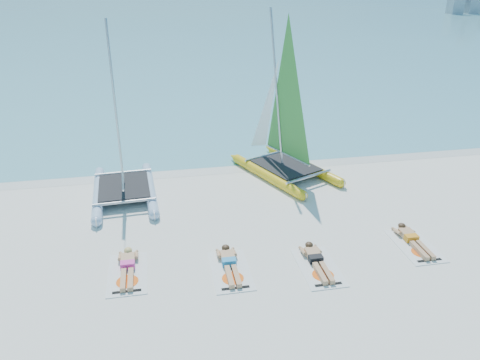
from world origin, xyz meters
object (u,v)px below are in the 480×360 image
object	(u,v)px
sunbather_c	(316,260)
towel_b	(231,271)
sunbather_a	(128,266)
sunbather_d	(412,239)
towel_d	(415,246)
sunbather_b	(229,263)
towel_a	(128,274)
catamaran_yellow	(280,123)
catamaran_blue	(119,147)
towel_c	(318,267)

from	to	relation	value
sunbather_c	towel_b	bearing A→B (deg)	177.73
sunbather_a	sunbather_c	world-z (taller)	same
sunbather_d	sunbather_c	bearing A→B (deg)	-170.74
towel_d	sunbather_b	bearing A→B (deg)	-179.76
towel_a	towel_b	size ratio (longest dim) A/B	1.00
sunbather_a	sunbather_b	distance (m)	2.66
sunbather_a	sunbather_d	bearing A→B (deg)	-1.01
catamaran_yellow	towel_d	bearing A→B (deg)	-91.17
catamaran_yellow	sunbather_d	xyz separation A→B (m)	(2.44, -5.75, -1.82)
towel_a	sunbather_c	size ratio (longest dim) A/B	1.07
catamaran_blue	towel_a	distance (m)	5.06
towel_d	sunbather_d	bearing A→B (deg)	90.00
towel_c	catamaran_yellow	bearing A→B (deg)	84.61
sunbather_b	towel_c	world-z (taller)	sunbather_b
towel_b	towel_d	bearing A→B (deg)	2.29
catamaran_blue	catamaran_yellow	size ratio (longest dim) A/B	0.97
sunbather_b	towel_d	distance (m)	5.36
towel_c	sunbather_c	bearing A→B (deg)	90.00
catamaran_blue	sunbather_b	world-z (taller)	catamaran_blue
catamaran_yellow	sunbather_d	world-z (taller)	catamaran_yellow
towel_d	catamaran_blue	bearing A→B (deg)	149.34
sunbather_a	towel_b	world-z (taller)	sunbather_a
catamaran_blue	towel_a	size ratio (longest dim) A/B	3.21
catamaran_blue	sunbather_d	xyz separation A→B (m)	(8.24, -4.69, -1.65)
sunbather_a	sunbather_b	size ratio (longest dim) A/B	1.00
sunbather_b	sunbather_d	bearing A→B (deg)	2.29
sunbather_d	catamaran_blue	bearing A→B (deg)	150.34
catamaran_blue	sunbather_b	size ratio (longest dim) A/B	3.44
catamaran_blue	sunbather_c	world-z (taller)	catamaran_blue
towel_d	sunbather_d	distance (m)	0.22
catamaran_yellow	sunbather_b	distance (m)	6.88
sunbather_c	towel_a	bearing A→B (deg)	174.83
sunbather_b	sunbather_d	xyz separation A→B (m)	(5.35, 0.21, 0.00)
towel_a	towel_d	world-z (taller)	same
towel_b	sunbather_b	distance (m)	0.22
towel_b	sunbather_d	xyz separation A→B (m)	(5.35, 0.41, 0.11)
sunbather_a	towel_b	size ratio (longest dim) A/B	0.93
sunbather_a	sunbather_c	distance (m)	4.98
catamaran_blue	sunbather_b	bearing A→B (deg)	-62.87
catamaran_blue	sunbather_c	xyz separation A→B (m)	(5.19, -5.19, -1.65)
catamaran_yellow	towel_b	distance (m)	7.08
sunbather_a	towel_d	distance (m)	8.00
towel_a	towel_c	size ratio (longest dim) A/B	1.00
catamaran_blue	towel_c	xyz separation A→B (m)	(5.19, -5.38, -1.76)
catamaran_blue	towel_d	bearing A→B (deg)	-33.97
catamaran_yellow	towel_a	xyz separation A→B (m)	(-5.55, -5.80, -1.92)
towel_a	towel_d	bearing A→B (deg)	-1.01
towel_a	towel_c	xyz separation A→B (m)	(4.94, -0.64, 0.00)
sunbather_a	towel_c	size ratio (longest dim) A/B	0.93
sunbather_a	sunbather_b	xyz separation A→B (m)	(2.64, -0.36, 0.00)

